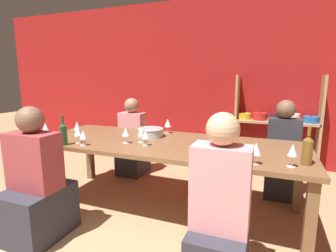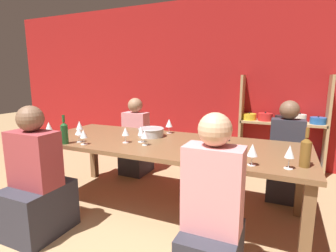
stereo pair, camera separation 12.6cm
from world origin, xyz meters
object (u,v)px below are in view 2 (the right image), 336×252
(wine_glass_red_d, at_px, (252,151))
(wine_glass_red_e, at_px, (145,135))
(wine_glass_red_c, at_px, (49,126))
(wine_glass_empty_b, at_px, (290,152))
(person_near_b, at_px, (37,189))
(wine_glass_white_a, at_px, (169,123))
(cell_phone, at_px, (223,141))
(dining_table, at_px, (164,148))
(wine_glass_red_a, at_px, (79,132))
(wine_bottle_green, at_px, (306,152))
(wine_glass_red_f, at_px, (141,131))
(mixing_bowl, at_px, (151,132))
(wine_glass_red_g, at_px, (84,134))
(person_far_b, at_px, (136,145))
(wine_glass_red_b, at_px, (79,126))
(wine_glass_empty_a, at_px, (125,132))
(person_far_a, at_px, (285,162))
(wine_bottle_dark, at_px, (64,132))
(shelf_unit, at_px, (281,137))

(wine_glass_red_d, relative_size, wine_glass_red_e, 1.15)
(wine_glass_red_c, relative_size, wine_glass_empty_b, 0.90)
(person_near_b, bearing_deg, wine_glass_red_c, 128.20)
(wine_glass_white_a, distance_m, cell_phone, 0.71)
(dining_table, xyz_separation_m, wine_glass_red_a, (-0.80, -0.36, 0.18))
(wine_bottle_green, relative_size, wine_glass_red_f, 1.78)
(mixing_bowl, distance_m, wine_glass_red_c, 1.17)
(wine_glass_red_a, height_order, wine_glass_red_g, same)
(wine_glass_empty_b, height_order, person_far_b, person_far_b)
(wine_glass_red_f, bearing_deg, wine_glass_red_b, -179.53)
(wine_glass_red_d, xyz_separation_m, person_far_b, (-1.78, 1.26, -0.45))
(person_near_b, bearing_deg, wine_glass_red_e, 41.05)
(wine_bottle_green, relative_size, wine_glass_empty_a, 1.85)
(wine_glass_empty_b, distance_m, person_far_a, 1.30)
(wine_glass_red_g, bearing_deg, person_far_b, 97.87)
(wine_glass_empty_a, relative_size, person_near_b, 0.14)
(mixing_bowl, xyz_separation_m, wine_bottle_dark, (-0.63, -0.65, 0.07))
(wine_glass_red_e, xyz_separation_m, wine_glass_red_f, (-0.10, 0.10, 0.01))
(shelf_unit, relative_size, dining_table, 0.52)
(wine_glass_red_f, xyz_separation_m, wine_glass_red_g, (-0.47, -0.32, -0.01))
(shelf_unit, height_order, person_far_b, shelf_unit)
(wine_glass_red_b, relative_size, wine_glass_red_f, 1.01)
(mixing_bowl, distance_m, person_far_a, 1.61)
(wine_glass_red_e, bearing_deg, person_far_b, 125.03)
(dining_table, xyz_separation_m, wine_glass_red_b, (-1.02, -0.11, 0.18))
(shelf_unit, height_order, dining_table, shelf_unit)
(person_far_a, xyz_separation_m, person_near_b, (-2.03, -1.71, -0.01))
(dining_table, relative_size, wine_bottle_green, 9.40)
(wine_glass_white_a, bearing_deg, wine_glass_red_d, -37.92)
(wine_glass_red_g, relative_size, person_near_b, 0.13)
(wine_glass_red_a, bearing_deg, person_near_b, -97.75)
(wine_bottle_green, height_order, wine_glass_white_a, wine_bottle_green)
(wine_glass_red_f, distance_m, person_far_a, 1.74)
(shelf_unit, xyz_separation_m, cell_phone, (-0.55, -1.56, 0.24))
(dining_table, bearing_deg, person_near_b, -135.37)
(wine_glass_red_f, xyz_separation_m, person_far_b, (-0.65, 0.97, -0.45))
(cell_phone, bearing_deg, wine_glass_red_e, -145.06)
(person_far_a, bearing_deg, shelf_unit, -85.96)
(wine_glass_red_f, distance_m, wine_glass_empty_b, 1.41)
(shelf_unit, xyz_separation_m, wine_glass_red_d, (-0.18, -2.23, 0.35))
(wine_glass_red_b, relative_size, wine_glass_empty_b, 0.95)
(wine_glass_white_a, bearing_deg, person_far_a, 18.65)
(person_far_a, height_order, person_near_b, person_near_b)
(person_far_b, bearing_deg, wine_glass_red_a, 93.02)
(person_far_b, bearing_deg, wine_glass_red_g, 97.87)
(wine_glass_red_a, relative_size, person_near_b, 0.13)
(wine_bottle_green, distance_m, person_near_b, 2.27)
(person_far_a, bearing_deg, wine_glass_red_e, 39.42)
(shelf_unit, xyz_separation_m, wine_glass_red_a, (-1.90, -2.20, 0.34))
(shelf_unit, height_order, wine_glass_white_a, shelf_unit)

